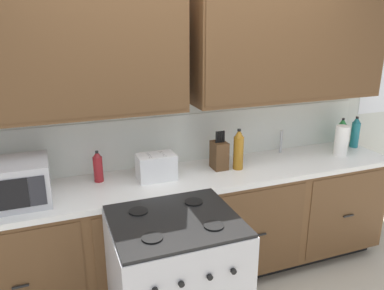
% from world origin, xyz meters
% --- Properties ---
extents(wall_unit, '(4.58, 0.40, 2.40)m').
position_xyz_m(wall_unit, '(0.00, 0.50, 1.65)').
color(wall_unit, silver).
rests_on(wall_unit, ground_plane).
extents(counter_run, '(3.41, 0.64, 0.92)m').
position_xyz_m(counter_run, '(0.00, 0.30, 0.47)').
color(counter_run, black).
rests_on(counter_run, ground_plane).
extents(stove_range, '(0.76, 0.68, 0.95)m').
position_xyz_m(stove_range, '(-0.36, -0.33, 0.47)').
color(stove_range, '#B7B7BC').
rests_on(stove_range, ground_plane).
extents(microwave, '(0.48, 0.37, 0.28)m').
position_xyz_m(microwave, '(-1.27, 0.26, 1.06)').
color(microwave, '#B7B7BC').
rests_on(microwave, counter_run).
extents(toaster, '(0.28, 0.18, 0.19)m').
position_xyz_m(toaster, '(-0.29, 0.32, 1.02)').
color(toaster, white).
rests_on(toaster, counter_run).
extents(knife_block, '(0.11, 0.14, 0.31)m').
position_xyz_m(knife_block, '(0.23, 0.35, 1.04)').
color(knife_block, '#52361E').
rests_on(knife_block, counter_run).
extents(sink_faucet, '(0.02, 0.02, 0.20)m').
position_xyz_m(sink_faucet, '(0.90, 0.51, 1.02)').
color(sink_faucet, '#B2B5BA').
rests_on(sink_faucet, counter_run).
extents(paper_towel_roll, '(0.12, 0.12, 0.26)m').
position_xyz_m(paper_towel_roll, '(1.36, 0.27, 1.05)').
color(paper_towel_roll, white).
rests_on(paper_towel_roll, counter_run).
extents(bottle_red, '(0.07, 0.07, 0.23)m').
position_xyz_m(bottle_red, '(-0.70, 0.43, 1.04)').
color(bottle_red, maroon).
rests_on(bottle_red, counter_run).
extents(bottle_teal, '(0.08, 0.08, 0.29)m').
position_xyz_m(bottle_teal, '(1.63, 0.40, 1.07)').
color(bottle_teal, '#1E707A').
rests_on(bottle_teal, counter_run).
extents(bottle_amber, '(0.08, 0.08, 0.33)m').
position_xyz_m(bottle_amber, '(0.37, 0.29, 1.08)').
color(bottle_amber, '#9E6619').
rests_on(bottle_amber, counter_run).
extents(bottle_green, '(0.07, 0.07, 0.28)m').
position_xyz_m(bottle_green, '(1.50, 0.43, 1.06)').
color(bottle_green, '#237A38').
rests_on(bottle_green, counter_run).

